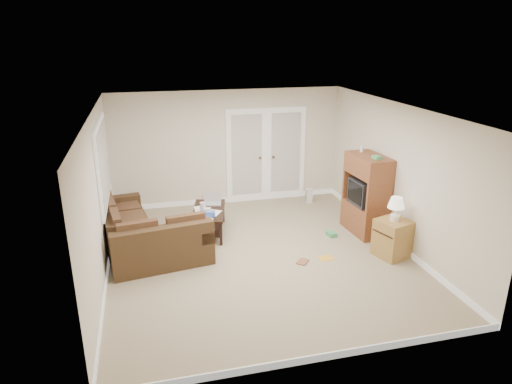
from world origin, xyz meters
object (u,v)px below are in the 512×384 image
object	(u,v)px
side_cabinet	(393,235)
sectional_sofa	(140,235)
coffee_table	(209,220)
tv_armoire	(366,194)

from	to	relation	value
side_cabinet	sectional_sofa	bearing A→B (deg)	146.25
coffee_table	sectional_sofa	bearing A→B (deg)	-147.40
tv_armoire	coffee_table	bearing A→B (deg)	163.23
sectional_sofa	tv_armoire	world-z (taller)	tv_armoire
sectional_sofa	side_cabinet	bearing A→B (deg)	-25.37
tv_armoire	sectional_sofa	bearing A→B (deg)	173.60
sectional_sofa	coffee_table	xyz separation A→B (m)	(1.27, 0.48, -0.04)
sectional_sofa	tv_armoire	distance (m)	4.19
sectional_sofa	side_cabinet	xyz separation A→B (m)	(4.16, -1.23, 0.08)
sectional_sofa	coffee_table	distance (m)	1.36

